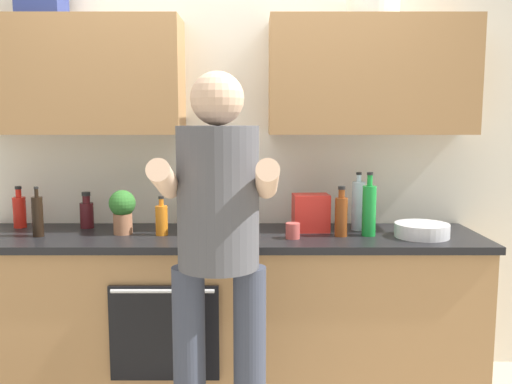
{
  "coord_description": "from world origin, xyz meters",
  "views": [
    {
      "loc": [
        0.17,
        -2.97,
        1.53
      ],
      "look_at": [
        0.16,
        -0.1,
        1.15
      ],
      "focal_mm": 38.17,
      "sensor_mm": 36.0,
      "label": 1
    }
  ],
  "objects_px": {
    "bottle_vinegar": "(343,215)",
    "cup_tea": "(242,221)",
    "bottle_juice": "(164,219)",
    "potted_herb": "(124,209)",
    "bottle_soda": "(371,210)",
    "grocery_bag_crisps": "(313,213)",
    "bottle_soy": "(40,216)",
    "bottle_water": "(360,205)",
    "bottle_syrup": "(193,211)",
    "cup_ceramic": "(295,231)",
    "bottle_wine": "(89,213)",
    "person_standing": "(220,242)",
    "bottle_hotsauce": "(22,211)",
    "mixing_bowl": "(424,230)",
    "knife_block": "(210,213)"
  },
  "relations": [
    {
      "from": "bottle_soy",
      "to": "cup_ceramic",
      "type": "bearing_deg",
      "value": -2.19
    },
    {
      "from": "bottle_soy",
      "to": "bottle_syrup",
      "type": "relative_size",
      "value": 1.21
    },
    {
      "from": "bottle_water",
      "to": "cup_ceramic",
      "type": "xyz_separation_m",
      "value": [
        -0.39,
        -0.23,
        -0.1
      ]
    },
    {
      "from": "cup_tea",
      "to": "cup_ceramic",
      "type": "height_order",
      "value": "cup_tea"
    },
    {
      "from": "cup_tea",
      "to": "knife_block",
      "type": "xyz_separation_m",
      "value": [
        -0.17,
        -0.1,
        0.06
      ]
    },
    {
      "from": "bottle_juice",
      "to": "bottle_soy",
      "type": "bearing_deg",
      "value": -176.87
    },
    {
      "from": "cup_ceramic",
      "to": "cup_tea",
      "type": "bearing_deg",
      "value": 142.73
    },
    {
      "from": "bottle_vinegar",
      "to": "cup_tea",
      "type": "xyz_separation_m",
      "value": [
        -0.56,
        0.16,
        -0.06
      ]
    },
    {
      "from": "bottle_soy",
      "to": "bottle_water",
      "type": "distance_m",
      "value": 1.78
    },
    {
      "from": "bottle_vinegar",
      "to": "person_standing",
      "type": "bearing_deg",
      "value": -131.81
    },
    {
      "from": "bottle_syrup",
      "to": "knife_block",
      "type": "xyz_separation_m",
      "value": [
        0.12,
        -0.21,
        0.02
      ]
    },
    {
      "from": "bottle_juice",
      "to": "potted_herb",
      "type": "height_order",
      "value": "potted_herb"
    },
    {
      "from": "person_standing",
      "to": "mixing_bowl",
      "type": "relative_size",
      "value": 5.9
    },
    {
      "from": "bottle_soy",
      "to": "bottle_soda",
      "type": "bearing_deg",
      "value": 0.66
    },
    {
      "from": "bottle_water",
      "to": "mixing_bowl",
      "type": "xyz_separation_m",
      "value": [
        0.31,
        -0.19,
        -0.11
      ]
    },
    {
      "from": "bottle_soda",
      "to": "cup_tea",
      "type": "distance_m",
      "value": 0.73
    },
    {
      "from": "person_standing",
      "to": "bottle_hotsauce",
      "type": "height_order",
      "value": "person_standing"
    },
    {
      "from": "person_standing",
      "to": "bottle_water",
      "type": "height_order",
      "value": "person_standing"
    },
    {
      "from": "bottle_juice",
      "to": "potted_herb",
      "type": "distance_m",
      "value": 0.23
    },
    {
      "from": "bottle_soy",
      "to": "bottle_water",
      "type": "xyz_separation_m",
      "value": [
        1.78,
        0.18,
        0.03
      ]
    },
    {
      "from": "cup_tea",
      "to": "bottle_syrup",
      "type": "bearing_deg",
      "value": 159.96
    },
    {
      "from": "bottle_hotsauce",
      "to": "cup_tea",
      "type": "xyz_separation_m",
      "value": [
        1.3,
        -0.08,
        -0.04
      ]
    },
    {
      "from": "bottle_soda",
      "to": "bottle_wine",
      "type": "relative_size",
      "value": 1.65
    },
    {
      "from": "mixing_bowl",
      "to": "bottle_juice",
      "type": "bearing_deg",
      "value": 178.02
    },
    {
      "from": "cup_ceramic",
      "to": "bottle_soda",
      "type": "bearing_deg",
      "value": 9.91
    },
    {
      "from": "bottle_water",
      "to": "potted_herb",
      "type": "xyz_separation_m",
      "value": [
        -1.33,
        -0.12,
        -0.0
      ]
    },
    {
      "from": "cup_tea",
      "to": "knife_block",
      "type": "distance_m",
      "value": 0.21
    },
    {
      "from": "knife_block",
      "to": "cup_ceramic",
      "type": "bearing_deg",
      "value": -14.44
    },
    {
      "from": "bottle_juice",
      "to": "bottle_water",
      "type": "height_order",
      "value": "bottle_water"
    },
    {
      "from": "grocery_bag_crisps",
      "to": "person_standing",
      "type": "bearing_deg",
      "value": -119.36
    },
    {
      "from": "bottle_wine",
      "to": "cup_ceramic",
      "type": "bearing_deg",
      "value": -13.85
    },
    {
      "from": "bottle_soda",
      "to": "grocery_bag_crisps",
      "type": "height_order",
      "value": "bottle_soda"
    },
    {
      "from": "bottle_juice",
      "to": "cup_tea",
      "type": "bearing_deg",
      "value": 17.2
    },
    {
      "from": "bottle_syrup",
      "to": "bottle_vinegar",
      "type": "bearing_deg",
      "value": -17.47
    },
    {
      "from": "bottle_hotsauce",
      "to": "bottle_water",
      "type": "bearing_deg",
      "value": -2.02
    },
    {
      "from": "bottle_syrup",
      "to": "cup_ceramic",
      "type": "height_order",
      "value": "bottle_syrup"
    },
    {
      "from": "bottle_soy",
      "to": "grocery_bag_crisps",
      "type": "xyz_separation_m",
      "value": [
        1.5,
        0.15,
        -0.01
      ]
    },
    {
      "from": "potted_herb",
      "to": "bottle_soy",
      "type": "bearing_deg",
      "value": -171.71
    },
    {
      "from": "cup_ceramic",
      "to": "mixing_bowl",
      "type": "relative_size",
      "value": 0.29
    },
    {
      "from": "bottle_vinegar",
      "to": "potted_herb",
      "type": "bearing_deg",
      "value": 177.26
    },
    {
      "from": "person_standing",
      "to": "bottle_juice",
      "type": "distance_m",
      "value": 0.81
    },
    {
      "from": "bottle_soda",
      "to": "mixing_bowl",
      "type": "distance_m",
      "value": 0.3
    },
    {
      "from": "potted_herb",
      "to": "bottle_water",
      "type": "bearing_deg",
      "value": 5.01
    },
    {
      "from": "bottle_wine",
      "to": "mixing_bowl",
      "type": "relative_size",
      "value": 0.72
    },
    {
      "from": "cup_tea",
      "to": "grocery_bag_crisps",
      "type": "bearing_deg",
      "value": -3.02
    },
    {
      "from": "knife_block",
      "to": "potted_herb",
      "type": "distance_m",
      "value": 0.48
    },
    {
      "from": "cup_ceramic",
      "to": "knife_block",
      "type": "relative_size",
      "value": 0.29
    },
    {
      "from": "potted_herb",
      "to": "grocery_bag_crisps",
      "type": "xyz_separation_m",
      "value": [
        1.05,
        0.08,
        -0.03
      ]
    },
    {
      "from": "bottle_water",
      "to": "potted_herb",
      "type": "height_order",
      "value": "bottle_water"
    },
    {
      "from": "bottle_wine",
      "to": "cup_tea",
      "type": "relative_size",
      "value": 1.94
    }
  ]
}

